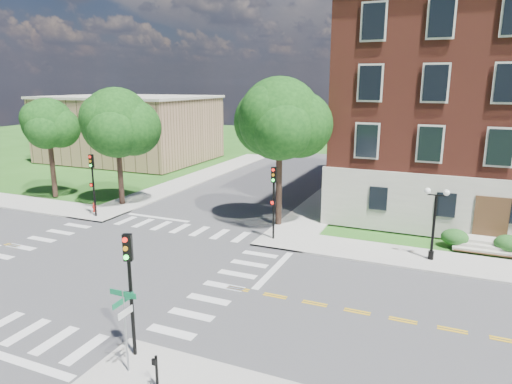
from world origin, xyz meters
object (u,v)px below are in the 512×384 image
at_px(fire_hydrant, 95,207).
at_px(twin_lamp_west, 434,220).
at_px(traffic_signal_se, 130,280).
at_px(street_sign_pole, 125,315).
at_px(traffic_signal_ne, 274,193).
at_px(push_button_post, 156,370).
at_px(traffic_signal_nw, 93,177).

bearing_deg(fire_hydrant, twin_lamp_west, -0.32).
height_order(traffic_signal_se, street_sign_pole, traffic_signal_se).
bearing_deg(fire_hydrant, traffic_signal_ne, -1.47).
bearing_deg(traffic_signal_ne, street_sign_pole, -88.70).
distance_m(street_sign_pole, push_button_post, 2.15).
bearing_deg(push_button_post, street_sign_pole, 165.64).
bearing_deg(traffic_signal_se, traffic_signal_ne, 89.62).
bearing_deg(traffic_signal_ne, push_button_post, -83.33).
bearing_deg(fire_hydrant, traffic_signal_nw, -44.45).
distance_m(traffic_signal_se, street_sign_pole, 1.35).
height_order(traffic_signal_nw, fire_hydrant, traffic_signal_nw).
xyz_separation_m(traffic_signal_nw, fire_hydrant, (-0.96, 0.94, -2.72)).
height_order(push_button_post, fire_hydrant, push_button_post).
relative_size(street_sign_pole, push_button_post, 2.58).
height_order(traffic_signal_se, fire_hydrant, traffic_signal_se).
relative_size(traffic_signal_nw, street_sign_pole, 1.55).
bearing_deg(traffic_signal_nw, traffic_signal_se, -43.91).
relative_size(traffic_signal_se, push_button_post, 4.00).
relative_size(traffic_signal_se, traffic_signal_nw, 1.00).
bearing_deg(traffic_signal_ne, fire_hydrant, 178.53).
bearing_deg(traffic_signal_se, twin_lamp_west, 56.04).
distance_m(traffic_signal_ne, street_sign_pole, 15.31).
bearing_deg(street_sign_pole, traffic_signal_se, 115.61).
relative_size(traffic_signal_se, fire_hydrant, 6.40).
xyz_separation_m(twin_lamp_west, push_button_post, (-7.92, -15.92, -1.73)).
bearing_deg(traffic_signal_nw, traffic_signal_ne, 2.17).
height_order(traffic_signal_nw, twin_lamp_west, traffic_signal_nw).
xyz_separation_m(traffic_signal_se, push_button_post, (1.93, -1.30, -2.39)).
bearing_deg(traffic_signal_ne, traffic_signal_se, -90.38).
height_order(street_sign_pole, fire_hydrant, street_sign_pole).
xyz_separation_m(traffic_signal_se, twin_lamp_west, (9.85, 14.62, -0.66)).
relative_size(traffic_signal_ne, fire_hydrant, 6.40).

